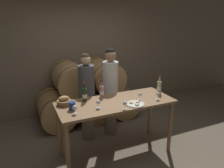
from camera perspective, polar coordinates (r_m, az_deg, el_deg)
name	(u,v)px	position (r m, az deg, el deg)	size (l,w,h in m)	color
ground_plane	(116,153)	(3.93, 0.93, -17.51)	(10.00, 10.00, 0.00)	#726654
stone_wall_back	(78,44)	(5.17, -8.78, 10.19)	(10.00, 0.12, 3.20)	#7F705B
barrel_stack	(88,94)	(4.85, -6.28, -2.50)	(2.17, 0.97, 1.33)	tan
tasting_table	(116,109)	(3.51, 0.99, -6.45)	(1.86, 0.74, 0.95)	olive
person_left	(87,97)	(3.97, -6.54, -3.31)	(0.29, 0.29, 1.63)	#756651
person_right	(111,91)	(4.11, -0.39, -1.73)	(0.29, 0.29, 1.70)	#756651
wine_bottle_red	(85,95)	(3.47, -7.14, -2.78)	(0.08, 0.08, 0.31)	#193819
wine_bottle_white	(159,87)	(3.87, 12.21, -0.86)	(0.08, 0.08, 0.32)	#ADBC7F
wine_bottle_rose	(102,91)	(3.62, -2.67, -1.94)	(0.08, 0.08, 0.30)	#BC8E93
blue_crock	(72,105)	(3.21, -10.41, -5.53)	(0.11, 0.11, 0.12)	navy
bread_basket	(64,101)	(3.41, -12.42, -4.47)	(0.22, 0.22, 0.14)	olive
cheese_plate	(135,104)	(3.38, 6.10, -5.18)	(0.29, 0.29, 0.04)	white
wine_glass_far_left	(75,108)	(3.07, -9.71, -6.17)	(0.06, 0.06, 0.12)	white
wine_glass_left	(98,102)	(3.21, -3.60, -4.82)	(0.06, 0.06, 0.12)	white
wine_glass_center	(125,103)	(3.18, 3.37, -5.10)	(0.06, 0.06, 0.12)	white
wine_glass_right	(140,94)	(3.54, 7.30, -2.73)	(0.06, 0.06, 0.12)	white
wine_glass_far_right	(158,94)	(3.60, 11.91, -2.65)	(0.06, 0.06, 0.12)	white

